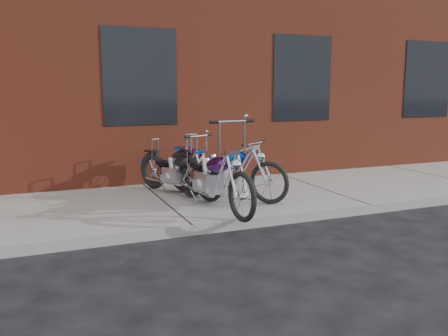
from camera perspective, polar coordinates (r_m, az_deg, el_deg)
name	(u,v)px	position (r m, az deg, el deg)	size (l,w,h in m)	color
ground	(193,236)	(6.53, -3.80, -8.14)	(120.00, 120.00, 0.00)	#2A292D
sidewalk	(164,206)	(7.90, -7.27, -4.51)	(22.00, 3.00, 0.15)	gray
building_brick	(99,15)	(14.19, -14.77, 17.40)	(22.00, 10.00, 8.00)	maroon
chopper_purple	(212,179)	(7.34, -1.51, -1.32)	(0.61, 2.49, 1.40)	black
chopper_blue	(222,172)	(8.03, -0.28, -0.49)	(1.48, 2.03, 1.05)	black
chopper_third	(177,173)	(8.30, -5.63, -0.55)	(0.94, 2.00, 1.08)	black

